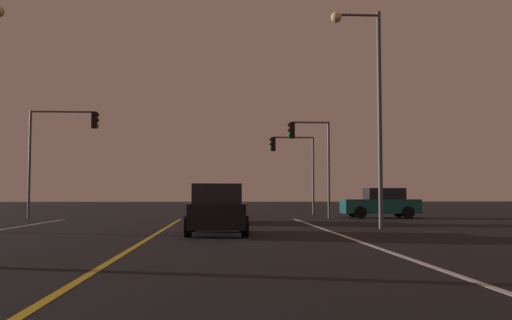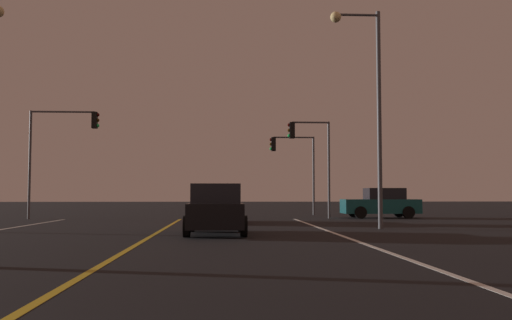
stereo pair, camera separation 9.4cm
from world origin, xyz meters
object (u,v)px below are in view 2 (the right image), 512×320
at_px(car_crossing_side, 381,203).
at_px(car_lead_same_lane, 216,210).
at_px(traffic_light_near_right, 310,147).
at_px(traffic_light_near_left, 63,138).
at_px(traffic_light_far_right, 292,157).
at_px(car_ahead_far, 220,205).
at_px(street_lamp_right_far, 368,92).

relative_size(car_crossing_side, car_lead_same_lane, 1.00).
distance_m(car_lead_same_lane, traffic_light_near_right, 13.62).
height_order(car_lead_same_lane, traffic_light_near_right, traffic_light_near_right).
bearing_deg(car_crossing_side, traffic_light_near_left, 2.16).
xyz_separation_m(traffic_light_near_right, traffic_light_far_right, (-0.33, 5.50, -0.18)).
relative_size(car_crossing_side, traffic_light_near_left, 0.73).
xyz_separation_m(car_ahead_far, street_lamp_right_far, (5.88, -5.11, 4.60)).
distance_m(car_ahead_far, street_lamp_right_far, 9.05).
relative_size(traffic_light_near_right, traffic_light_near_left, 0.92).
xyz_separation_m(car_crossing_side, street_lamp_right_far, (-3.26, -10.18, 4.60)).
height_order(traffic_light_near_right, street_lamp_right_far, street_lamp_right_far).
height_order(car_lead_same_lane, street_lamp_right_far, street_lamp_right_far).
xyz_separation_m(car_lead_same_lane, street_lamp_right_far, (5.99, 2.75, 4.60)).
bearing_deg(car_lead_same_lane, street_lamp_right_far, -65.34).
height_order(traffic_light_near_left, street_lamp_right_far, street_lamp_right_far).
bearing_deg(traffic_light_near_right, traffic_light_near_left, 0.00).
distance_m(traffic_light_near_right, traffic_light_far_right, 5.51).
height_order(car_ahead_far, traffic_light_far_right, traffic_light_far_right).
xyz_separation_m(traffic_light_near_right, traffic_light_near_left, (-13.59, -0.00, 0.41)).
xyz_separation_m(traffic_light_near_left, street_lamp_right_far, (14.53, -9.51, 1.03)).
bearing_deg(traffic_light_near_right, street_lamp_right_far, 95.67).
height_order(car_ahead_far, car_lead_same_lane, same).
bearing_deg(car_crossing_side, traffic_light_far_right, -46.81).
xyz_separation_m(car_lead_same_lane, traffic_light_near_right, (5.04, 12.26, 3.16)).
relative_size(car_crossing_side, street_lamp_right_far, 0.50).
bearing_deg(car_lead_same_lane, car_crossing_side, -35.59).
relative_size(car_ahead_far, car_lead_same_lane, 1.00).
xyz_separation_m(car_ahead_far, traffic_light_near_right, (4.94, 4.39, 3.16)).
bearing_deg(traffic_light_near_right, car_crossing_side, -170.94).
distance_m(traffic_light_far_right, street_lamp_right_far, 15.15).
relative_size(car_lead_same_lane, street_lamp_right_far, 0.50).
relative_size(car_ahead_far, traffic_light_far_right, 0.84).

